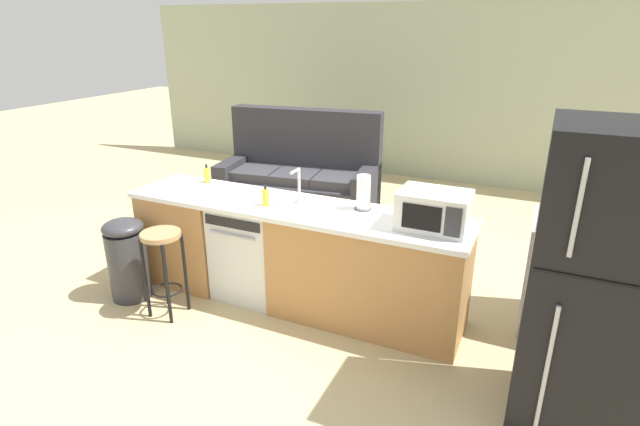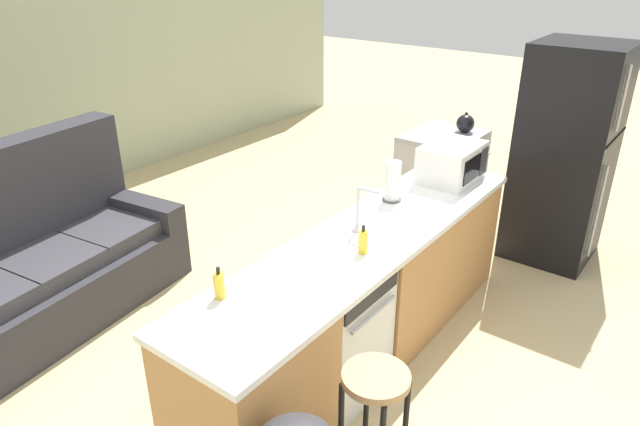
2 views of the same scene
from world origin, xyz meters
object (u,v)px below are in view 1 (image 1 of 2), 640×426
(dishwasher, at_px, (253,250))
(couch, at_px, (301,179))
(bar_stool, at_px, (163,256))
(stove_range, at_px, (578,279))
(trash_bin, at_px, (127,258))
(refrigerator, at_px, (598,290))
(microwave, at_px, (434,210))
(paper_towel_roll, at_px, (363,193))
(soap_bottle, at_px, (266,197))
(kettle, at_px, (619,224))
(dish_soap_bottle, at_px, (207,175))

(dishwasher, bearing_deg, couch, 106.12)
(dishwasher, height_order, bar_stool, dishwasher)
(bar_stool, bearing_deg, stove_range, 20.75)
(stove_range, height_order, trash_bin, stove_range)
(stove_range, relative_size, refrigerator, 0.49)
(microwave, bearing_deg, couch, 135.06)
(dishwasher, xyz_separation_m, trash_bin, (-0.96, -0.54, -0.04))
(paper_towel_roll, distance_m, trash_bin, 2.14)
(refrigerator, height_order, soap_bottle, refrigerator)
(refrigerator, height_order, kettle, refrigerator)
(paper_towel_roll, distance_m, kettle, 1.83)
(microwave, bearing_deg, paper_towel_roll, 165.08)
(dish_soap_bottle, xyz_separation_m, couch, (-0.01, 1.96, -0.58))
(refrigerator, bearing_deg, bar_stool, -178.81)
(microwave, xyz_separation_m, bar_stool, (-2.02, -0.61, -0.50))
(refrigerator, distance_m, kettle, 0.99)
(dishwasher, relative_size, stove_range, 0.93)
(paper_towel_roll, relative_size, bar_stool, 0.38)
(dish_soap_bottle, relative_size, kettle, 0.86)
(kettle, xyz_separation_m, bar_stool, (-3.24, -1.04, -0.45))
(refrigerator, bearing_deg, paper_towel_roll, 156.67)
(refrigerator, relative_size, paper_towel_roll, 6.53)
(dishwasher, height_order, microwave, microwave)
(refrigerator, height_order, microwave, refrigerator)
(paper_towel_roll, bearing_deg, stove_range, 13.39)
(refrigerator, distance_m, bar_stool, 3.09)
(stove_range, height_order, refrigerator, refrigerator)
(microwave, xyz_separation_m, dish_soap_bottle, (-2.17, 0.23, -0.07))
(refrigerator, distance_m, soap_bottle, 2.44)
(microwave, distance_m, soap_bottle, 1.36)
(stove_range, height_order, kettle, kettle)
(soap_bottle, bearing_deg, dish_soap_bottle, 158.84)
(stove_range, distance_m, paper_towel_roll, 1.79)
(dishwasher, relative_size, trash_bin, 1.14)
(stove_range, bearing_deg, refrigerator, -90.01)
(dish_soap_bottle, xyz_separation_m, kettle, (3.39, 0.20, 0.01))
(dish_soap_bottle, bearing_deg, stove_range, 5.73)
(paper_towel_roll, xyz_separation_m, bar_stool, (-1.43, -0.77, -0.50))
(dishwasher, distance_m, couch, 2.27)
(soap_bottle, height_order, couch, couch)
(dishwasher, height_order, refrigerator, refrigerator)
(microwave, relative_size, kettle, 2.44)
(dishwasher, xyz_separation_m, bar_stool, (-0.47, -0.61, 0.11))
(trash_bin, bearing_deg, dish_soap_bottle, 66.06)
(dishwasher, relative_size, couch, 0.40)
(soap_bottle, relative_size, kettle, 0.86)
(bar_stool, bearing_deg, paper_towel_roll, 28.40)
(couch, bearing_deg, soap_bottle, -69.80)
(paper_towel_roll, relative_size, trash_bin, 0.38)
(stove_range, relative_size, microwave, 1.80)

